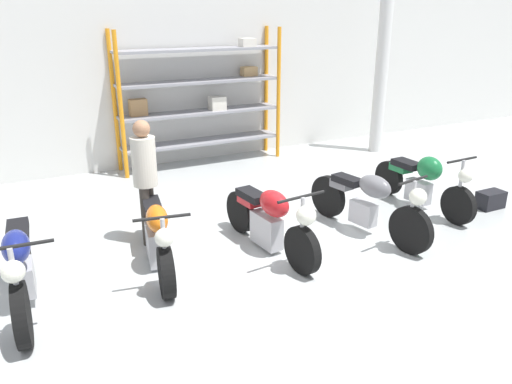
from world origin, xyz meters
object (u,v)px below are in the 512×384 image
motorcycle_orange (157,236)px  motorcycle_red (270,219)px  motorcycle_grey (369,202)px  person_browsing (145,172)px  shelving_rack (201,96)px  motorcycle_blue (20,266)px  toolbox (490,200)px  motorcycle_green (423,181)px

motorcycle_orange → motorcycle_red: (1.42, -0.29, 0.05)m
motorcycle_grey → person_browsing: (-2.83, 1.14, 0.52)m
shelving_rack → motorcycle_grey: bearing=-79.3°
motorcycle_blue → toolbox: motorcycle_blue is taller
motorcycle_grey → motorcycle_blue: bearing=-102.1°
motorcycle_orange → shelving_rack: bearing=161.3°
person_browsing → motorcycle_orange: bearing=116.8°
motorcycle_red → motorcycle_grey: bearing=78.4°
motorcycle_grey → motorcycle_green: bearing=96.2°
motorcycle_blue → person_browsing: (1.62, 0.94, 0.53)m
person_browsing → shelving_rack: bearing=-89.1°
shelving_rack → toolbox: shelving_rack is taller
shelving_rack → motorcycle_blue: bearing=-131.3°
motorcycle_blue → motorcycle_orange: size_ratio=1.03×
motorcycle_orange → motorcycle_grey: bearing=91.1°
motorcycle_blue → motorcycle_grey: motorcycle_blue is taller
motorcycle_green → motorcycle_red: bearing=-87.1°
motorcycle_blue → motorcycle_red: motorcycle_blue is taller
motorcycle_green → person_browsing: person_browsing is taller
motorcycle_orange → motorcycle_blue: bearing=-72.1°
motorcycle_red → motorcycle_green: size_ratio=0.99×
motorcycle_blue → person_browsing: size_ratio=1.27×
motorcycle_grey → motorcycle_green: size_ratio=1.05×
motorcycle_green → shelving_rack: bearing=-152.8°
motorcycle_red → toolbox: bearing=80.2°
motorcycle_green → toolbox: 1.17m
motorcycle_blue → motorcycle_orange: bearing=101.9°
motorcycle_grey → person_browsing: bearing=-121.4°
motorcycle_green → person_browsing: 4.32m
motorcycle_blue → toolbox: (6.85, -0.30, -0.33)m
motorcycle_blue → motorcycle_grey: (4.45, -0.20, 0.02)m
motorcycle_blue → motorcycle_orange: motorcycle_blue is taller
motorcycle_orange → motorcycle_grey: 2.94m
motorcycle_red → person_browsing: 1.76m
motorcycle_orange → motorcycle_red: 1.45m
motorcycle_grey → motorcycle_green: 1.45m
motorcycle_orange → person_browsing: bearing=-176.8°
shelving_rack → toolbox: size_ratio=7.61×
motorcycle_red → motorcycle_grey: (1.49, -0.14, 0.03)m
person_browsing → toolbox: size_ratio=3.86×
shelving_rack → motorcycle_red: shelving_rack is taller
toolbox → motorcycle_green: bearing=153.7°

